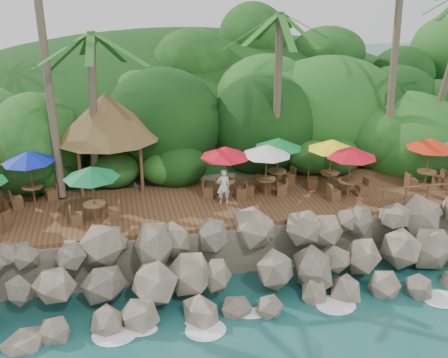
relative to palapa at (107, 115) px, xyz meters
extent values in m
plane|color=#19514F|center=(4.99, -9.31, -5.79)|extent=(140.00, 140.00, 0.00)
cube|color=gray|center=(4.99, 6.69, -4.74)|extent=(32.00, 25.20, 2.10)
ellipsoid|color=#143811|center=(4.99, 14.19, -5.79)|extent=(44.80, 28.00, 15.40)
cube|color=brown|center=(4.99, -3.31, -3.59)|extent=(26.00, 5.00, 0.20)
ellipsoid|color=white|center=(-4.01, -9.01, -5.76)|extent=(1.20, 0.80, 0.06)
ellipsoid|color=white|center=(-1.01, -9.01, -5.76)|extent=(1.20, 0.80, 0.06)
ellipsoid|color=white|center=(1.99, -9.01, -5.76)|extent=(1.20, 0.80, 0.06)
ellipsoid|color=white|center=(4.99, -9.01, -5.76)|extent=(1.20, 0.80, 0.06)
ellipsoid|color=white|center=(7.99, -9.01, -5.76)|extent=(1.20, 0.80, 0.06)
ellipsoid|color=white|center=(10.99, -9.01, -5.76)|extent=(1.20, 0.80, 0.06)
cylinder|color=brown|center=(-2.43, -0.34, 3.66)|extent=(0.60, 2.55, 14.18)
cylinder|color=brown|center=(-0.60, -0.61, 0.20)|extent=(1.01, 1.01, 7.39)
ellipsoid|color=#23601E|center=(-0.60, -0.61, 3.90)|extent=(6.00, 6.00, 2.40)
cylinder|color=brown|center=(8.25, -0.67, 0.53)|extent=(0.72, 1.04, 8.05)
ellipsoid|color=#23601E|center=(8.25, -0.67, 4.56)|extent=(6.00, 6.00, 2.40)
cylinder|color=brown|center=(14.39, -0.59, 1.91)|extent=(0.82, 1.83, 10.76)
cylinder|color=brown|center=(17.59, -0.51, 1.09)|extent=(0.84, 1.76, 9.12)
cylinder|color=brown|center=(-1.40, -1.40, -2.29)|extent=(0.16, 0.16, 2.40)
cylinder|color=brown|center=(1.40, -1.40, -2.29)|extent=(0.16, 0.16, 2.40)
cylinder|color=brown|center=(-1.40, 1.40, -2.29)|extent=(0.16, 0.16, 2.40)
cylinder|color=brown|center=(1.40, 1.40, -2.29)|extent=(0.16, 0.16, 2.40)
cone|color=brown|center=(0.00, 0.00, 0.01)|extent=(5.07, 5.07, 2.20)
cylinder|color=brown|center=(7.05, -3.05, -3.08)|extent=(0.09, 0.09, 0.82)
cylinder|color=brown|center=(7.05, -3.05, -2.66)|extent=(0.93, 0.93, 0.06)
cylinder|color=brown|center=(7.05, -3.05, -2.27)|extent=(0.06, 0.06, 2.43)
cone|color=silver|center=(7.05, -3.05, -1.22)|extent=(2.32, 2.32, 0.50)
cube|color=brown|center=(6.29, -2.89, -3.24)|extent=(0.55, 0.55, 0.51)
cube|color=brown|center=(7.80, -3.22, -3.24)|extent=(0.55, 0.55, 0.51)
cube|color=brown|center=(-4.48, -4.14, -3.24)|extent=(0.59, 0.59, 0.51)
cylinder|color=brown|center=(5.12, -2.91, -3.08)|extent=(0.09, 0.09, 0.82)
cylinder|color=brown|center=(5.12, -2.91, -2.66)|extent=(0.93, 0.93, 0.06)
cylinder|color=brown|center=(5.12, -2.91, -2.27)|extent=(0.06, 0.06, 2.43)
cone|color=red|center=(5.12, -2.91, -1.22)|extent=(2.32, 2.32, 0.50)
cube|color=brown|center=(4.38, -2.71, -3.24)|extent=(0.57, 0.57, 0.51)
cube|color=brown|center=(5.87, -3.12, -3.24)|extent=(0.57, 0.57, 0.51)
cylinder|color=brown|center=(10.73, -4.14, -3.08)|extent=(0.09, 0.09, 0.82)
cylinder|color=brown|center=(10.73, -4.14, -2.66)|extent=(0.93, 0.93, 0.06)
cylinder|color=brown|center=(10.73, -4.14, -2.27)|extent=(0.06, 0.06, 2.43)
cone|color=red|center=(10.73, -4.14, -1.22)|extent=(2.32, 2.32, 0.50)
cube|color=brown|center=(9.97, -4.28, -3.24)|extent=(0.54, 0.54, 0.51)
cube|color=brown|center=(11.49, -4.00, -3.24)|extent=(0.54, 0.54, 0.51)
cylinder|color=brown|center=(-0.77, -4.23, -3.08)|extent=(0.09, 0.09, 0.82)
cylinder|color=brown|center=(-0.77, -4.23, -2.66)|extent=(0.93, 0.93, 0.06)
cylinder|color=brown|center=(-0.77, -4.23, -2.27)|extent=(0.06, 0.06, 2.43)
cone|color=#0B6730|center=(-0.77, -4.23, -1.22)|extent=(2.32, 2.32, 0.50)
cube|color=brown|center=(-1.54, -4.27, -3.24)|extent=(0.49, 0.49, 0.51)
cube|color=brown|center=(0.00, -4.18, -3.24)|extent=(0.49, 0.49, 0.51)
cylinder|color=brown|center=(14.95, -3.83, -3.08)|extent=(0.09, 0.09, 0.82)
cylinder|color=brown|center=(14.95, -3.83, -2.66)|extent=(0.93, 0.93, 0.06)
cylinder|color=brown|center=(14.95, -3.83, -2.27)|extent=(0.06, 0.06, 2.43)
cone|color=red|center=(14.95, -3.83, -1.22)|extent=(2.32, 2.32, 0.50)
cube|color=brown|center=(14.17, -3.86, -3.24)|extent=(0.48, 0.48, 0.51)
cube|color=brown|center=(15.72, -3.79, -3.24)|extent=(0.48, 0.48, 0.51)
cylinder|color=brown|center=(7.87, -2.20, -3.08)|extent=(0.09, 0.09, 0.82)
cylinder|color=brown|center=(7.87, -2.20, -2.66)|extent=(0.93, 0.93, 0.06)
cylinder|color=brown|center=(7.87, -2.20, -2.27)|extent=(0.06, 0.06, 2.43)
cone|color=#0C702D|center=(7.87, -2.20, -1.22)|extent=(2.32, 2.32, 0.50)
cube|color=brown|center=(7.14, -2.46, -3.24)|extent=(0.59, 0.59, 0.51)
cube|color=brown|center=(8.60, -1.94, -3.24)|extent=(0.59, 0.59, 0.51)
cylinder|color=brown|center=(10.29, -2.96, -3.08)|extent=(0.09, 0.09, 0.82)
cylinder|color=brown|center=(10.29, -2.96, -2.66)|extent=(0.93, 0.93, 0.06)
cylinder|color=brown|center=(10.29, -2.96, -2.27)|extent=(0.06, 0.06, 2.43)
cone|color=yellow|center=(10.29, -2.96, -1.22)|extent=(2.32, 2.32, 0.50)
cube|color=brown|center=(9.58, -2.65, -3.24)|extent=(0.61, 0.61, 0.51)
cube|color=brown|center=(11.00, -3.26, -3.24)|extent=(0.61, 0.61, 0.51)
cube|color=brown|center=(16.02, -3.95, -3.24)|extent=(0.54, 0.54, 0.51)
cylinder|color=brown|center=(-3.53, -1.71, -3.08)|extent=(0.09, 0.09, 0.82)
cylinder|color=brown|center=(-3.53, -1.71, -2.66)|extent=(0.93, 0.93, 0.06)
cylinder|color=brown|center=(-3.53, -1.71, -2.27)|extent=(0.06, 0.06, 2.43)
cone|color=#0C1CA3|center=(-3.53, -1.71, -1.22)|extent=(2.32, 2.32, 0.50)
cube|color=brown|center=(-4.24, -2.00, -3.24)|extent=(0.61, 0.61, 0.51)
cube|color=brown|center=(-2.81, -1.41, -3.24)|extent=(0.61, 0.61, 0.51)
cylinder|color=brown|center=(11.70, -5.66, -2.99)|extent=(0.10, 0.10, 1.00)
cylinder|color=brown|center=(12.80, -5.66, -2.99)|extent=(0.10, 0.10, 1.00)
cylinder|color=brown|center=(13.90, -5.66, -2.99)|extent=(0.10, 0.10, 1.00)
cube|color=brown|center=(14.45, -5.66, -2.54)|extent=(6.10, 0.06, 0.06)
cube|color=brown|center=(14.45, -5.66, -2.94)|extent=(6.10, 0.06, 0.06)
imported|color=silver|center=(4.92, -3.51, -2.66)|extent=(0.62, 0.43, 1.65)
camera|label=1|loc=(0.31, -24.76, 6.53)|focal=41.88mm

